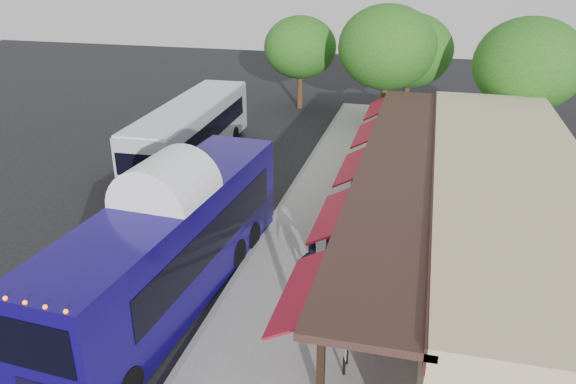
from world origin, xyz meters
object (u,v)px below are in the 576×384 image
Objects in this scene: ped_a at (333,224)px; ped_d at (366,177)px; sign_board at (345,349)px; coach_bus at (171,241)px; ped_b at (359,200)px; city_bus at (191,130)px; ped_c at (312,267)px.

ped_a is 4.73m from ped_d.
ped_d is at bearing 71.53° from sign_board.
ped_b is at bearing 57.16° from coach_bus.
ped_a is at bearing -43.17° from city_bus.
coach_bus is at bearing 3.96° from ped_c.
city_bus is 9.69× the size of sign_board.
coach_bus is at bearing -137.99° from ped_a.
ped_d reaches higher than sign_board.
city_bus is (-4.28, 11.50, -0.31)m from coach_bus.
sign_board is at bearing 86.92° from ped_d.
coach_bus is 9.99× the size of sign_board.
ped_c is (4.10, 1.17, -0.99)m from coach_bus.
sign_board is (1.41, -6.32, -0.18)m from ped_a.
coach_bus is 5.90× the size of ped_d.
coach_bus is at bearing 52.69° from ped_b.
coach_bus is 6.90× the size of ped_c.
city_bus is 17.06m from sign_board.
ped_a reaches higher than ped_c.
coach_bus reaches higher than ped_d.
ped_b is at bearing -30.45° from city_bus.
coach_bus is 1.03× the size of city_bus.
ped_c is (8.38, -10.33, -0.67)m from city_bus.
ped_d reaches higher than ped_c.
ped_b is 8.88m from sign_board.
ped_d is 1.69× the size of sign_board.
coach_bus is 9.96m from ped_d.
ped_b is at bearing 72.55° from sign_board.
ped_d is (0.61, 4.69, 0.02)m from ped_a.
sign_board is (0.80, -11.01, -0.20)m from ped_d.
coach_bus is 5.88m from ped_a.
coach_bus is at bearing 134.78° from sign_board.
ped_c reaches higher than sign_board.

